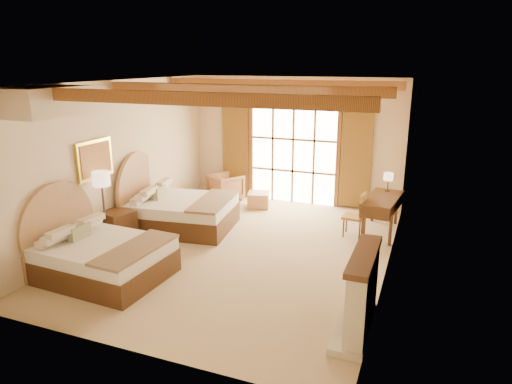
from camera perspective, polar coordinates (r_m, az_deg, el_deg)
The scene contains 19 objects.
floor at distance 9.02m, azimuth -1.90°, elevation -7.22°, with size 7.00×7.00×0.00m, color #C8AE87.
wall_back at distance 11.75m, azimuth 4.78°, elevation 6.37°, with size 5.50×5.50×0.00m, color beige.
wall_left at distance 9.90m, azimuth -16.82°, elevation 3.93°, with size 7.00×7.00×0.00m, color beige.
wall_right at distance 7.88m, azimuth 16.73°, elevation 0.95°, with size 7.00×7.00×0.00m, color beige.
ceiling at distance 8.30m, azimuth -2.10°, elevation 13.54°, with size 7.00×7.00×0.00m, color #BB8541.
ceiling_beams at distance 8.30m, azimuth -2.09°, elevation 12.72°, with size 5.39×4.60×0.18m, color olive, non-canonical shape.
french_doors at distance 11.76m, azimuth 4.66°, elevation 4.65°, with size 3.95×0.08×2.60m.
fireplace at distance 6.42m, azimuth 12.92°, elevation -12.74°, with size 0.46×1.40×1.16m.
painting at distance 9.28m, azimuth -19.48°, elevation 3.87°, with size 0.06×0.95×0.75m.
canopy_valance at distance 8.01m, azimuth -24.43°, elevation 10.28°, with size 0.70×1.40×0.45m, color beige.
bed_near at distance 8.29m, azimuth -19.37°, elevation -7.23°, with size 2.15×1.67×1.36m.
bed_far at distance 10.23m, azimuth -10.08°, elevation -1.99°, with size 2.40×1.92×1.45m.
nightstand at distance 9.68m, azimuth -16.76°, elevation -4.17°, with size 0.55×0.55×0.66m, color #4B3317.
floor_lamp at distance 9.16m, azimuth -18.74°, elevation 1.00°, with size 0.33×0.33×1.55m.
armchair at distance 12.09m, azimuth -3.81°, elevation 0.61°, with size 0.76×0.78×0.71m, color #9E6840.
ottoman at distance 11.53m, azimuth 0.31°, elevation -0.98°, with size 0.52×0.52×0.37m, color tan.
desk at distance 10.12m, azimuth 15.40°, elevation -2.62°, with size 0.79×1.53×0.79m.
desk_chair at distance 9.83m, azimuth 12.18°, elevation -3.75°, with size 0.46×0.46×0.95m.
desk_lamp at distance 10.45m, azimuth 16.22°, elevation 1.77°, with size 0.20×0.20×0.41m.
Camera 1 is at (3.28, -7.61, 3.55)m, focal length 32.00 mm.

